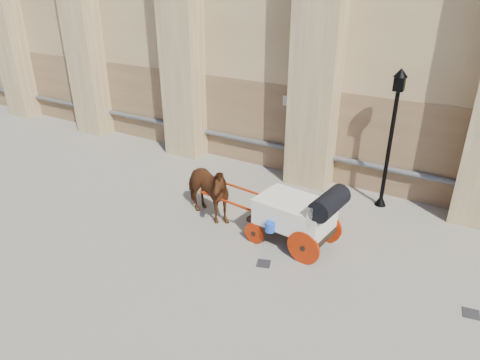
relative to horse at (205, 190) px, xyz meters
The scene contains 6 objects.
ground 2.69m from the horse, ahead, with size 90.00×90.00×0.00m, color gray.
horse is the anchor object (origin of this frame).
carriage 2.77m from the horse, ahead, with size 4.01×1.50×1.72m.
street_lamp 5.34m from the horse, 39.16° to the left, with size 0.38×0.38×4.02m.
drain_grate_near 2.78m from the horse, 24.10° to the right, with size 0.32×0.32×0.01m, color black.
drain_grate_far 6.85m from the horse, ahead, with size 0.32×0.32×0.01m, color black.
Camera 1 is at (3.67, -8.52, 6.12)m, focal length 32.00 mm.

